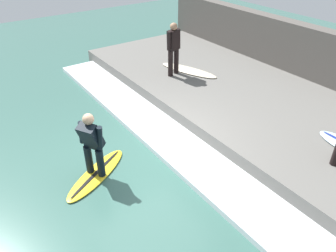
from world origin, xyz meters
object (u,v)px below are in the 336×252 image
object	(u,v)px
surfboard_waiting_far	(189,70)
surfer_riding	(92,142)
surfer_waiting_far	(174,46)
surfboard_riding	(97,174)

from	to	relation	value
surfboard_waiting_far	surfer_riding	bearing A→B (deg)	-150.57
surfer_riding	surfboard_waiting_far	world-z (taller)	surfer_riding
surfboard_waiting_far	surfer_waiting_far	bearing A→B (deg)	172.26
surfer_riding	surfer_waiting_far	world-z (taller)	surfer_waiting_far
surfer_waiting_far	surfboard_waiting_far	bearing A→B (deg)	-7.74
surfboard_riding	surfer_waiting_far	size ratio (longest dim) A/B	1.15
surfboard_riding	surfer_riding	world-z (taller)	surfer_riding
surfer_waiting_far	surfboard_waiting_far	size ratio (longest dim) A/B	0.77
surfboard_riding	surfer_waiting_far	bearing A→B (deg)	33.61
surfer_waiting_far	surfboard_waiting_far	world-z (taller)	surfer_waiting_far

